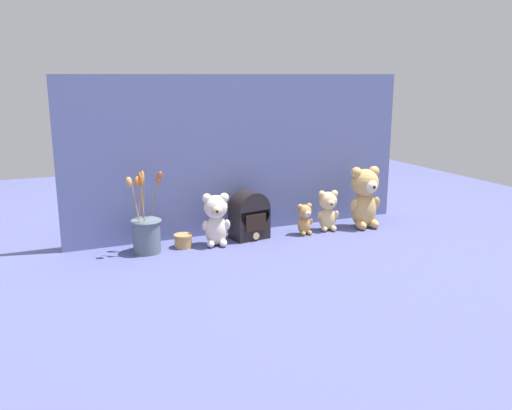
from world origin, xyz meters
TOP-DOWN VIEW (x-y plane):
  - ground_plane at (0.00, 0.00)m, footprint 4.00×4.00m
  - backdrop_wall at (0.00, 0.17)m, footprint 1.63×0.02m
  - teddy_bear_large at (0.55, -0.01)m, footprint 0.16×0.15m
  - teddy_bear_medium at (-0.19, 0.01)m, footprint 0.13×0.11m
  - teddy_bear_small at (0.37, 0.01)m, footprint 0.11×0.10m
  - teddy_bear_tiny at (0.23, -0.00)m, footprint 0.08×0.07m
  - flower_vase at (-0.49, 0.03)m, footprint 0.18×0.13m
  - vintage_radio at (-0.02, 0.04)m, footprint 0.17×0.13m
  - decorative_tin_tall at (-0.33, 0.03)m, footprint 0.08×0.08m

SIDE VIEW (x-z plane):
  - ground_plane at x=0.00m, z-range 0.00..0.00m
  - decorative_tin_tall at x=-0.33m, z-range 0.00..0.06m
  - teddy_bear_tiny at x=0.23m, z-range 0.00..0.15m
  - flower_vase at x=-0.49m, z-range -0.08..0.26m
  - teddy_bear_small at x=0.37m, z-range 0.00..0.20m
  - vintage_radio at x=-0.02m, z-range 0.00..0.21m
  - teddy_bear_medium at x=-0.19m, z-range 0.00..0.23m
  - teddy_bear_large at x=0.55m, z-range 0.01..0.30m
  - backdrop_wall at x=0.00m, z-range 0.00..0.72m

